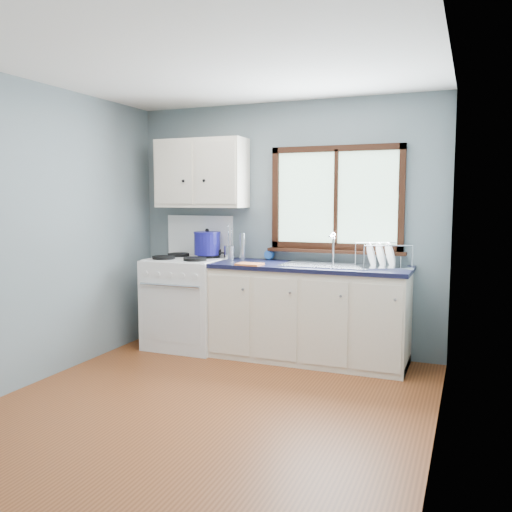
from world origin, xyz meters
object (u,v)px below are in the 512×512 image
at_px(utensil_crock, 229,252).
at_px(skillet, 209,252).
at_px(stockpot, 207,243).
at_px(dish_rack, 382,261).
at_px(gas_range, 187,300).
at_px(thermos, 243,246).
at_px(base_cabinets, 309,318).
at_px(sink, 328,272).

bearing_deg(utensil_crock, skillet, -179.58).
bearing_deg(stockpot, skillet, 58.76).
distance_m(skillet, utensil_crock, 0.23).
bearing_deg(dish_rack, stockpot, 152.85).
height_order(gas_range, thermos, gas_range).
relative_size(base_cabinets, stockpot, 5.17).
bearing_deg(thermos, gas_range, -159.49).
bearing_deg(skillet, utensil_crock, 8.70).
height_order(skillet, utensil_crock, utensil_crock).
bearing_deg(gas_range, sink, 0.71).
height_order(gas_range, stockpot, gas_range).
xyz_separation_m(base_cabinets, thermos, (-0.77, 0.18, 0.65)).
distance_m(sink, skillet, 1.32).
xyz_separation_m(sink, skillet, (-1.30, 0.14, 0.13)).
distance_m(gas_range, utensil_crock, 0.67).
bearing_deg(skillet, base_cabinets, 1.39).
xyz_separation_m(skillet, thermos, (0.36, 0.05, 0.07)).
xyz_separation_m(skillet, stockpot, (-0.01, -0.02, 0.10)).
relative_size(sink, utensil_crock, 2.36).
relative_size(sink, dish_rack, 1.52).
xyz_separation_m(sink, utensil_crock, (-1.07, 0.14, 0.13)).
distance_m(utensil_crock, thermos, 0.15).
bearing_deg(base_cabinets, gas_range, -179.18).
relative_size(stockpot, dish_rack, 0.65).
relative_size(sink, stockpot, 2.35).
distance_m(gas_range, base_cabinets, 1.31).
bearing_deg(stockpot, utensil_crock, 5.30).
bearing_deg(sink, gas_range, -179.29).
relative_size(stockpot, thermos, 1.32).
bearing_deg(dish_rack, base_cabinets, 158.20).
xyz_separation_m(thermos, dish_rack, (1.44, -0.15, -0.07)).
relative_size(base_cabinets, dish_rack, 3.35).
bearing_deg(gas_range, base_cabinets, 0.82).
bearing_deg(stockpot, dish_rack, -2.63).
bearing_deg(sink, skillet, 174.04).
bearing_deg(utensil_crock, base_cabinets, -8.76).
height_order(thermos, dish_rack, thermos).
height_order(skillet, thermos, thermos).
xyz_separation_m(skillet, utensil_crock, (0.23, 0.00, 0.01)).
height_order(gas_range, skillet, gas_range).
bearing_deg(stockpot, sink, -5.00).
bearing_deg(gas_range, utensil_crock, 20.75).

